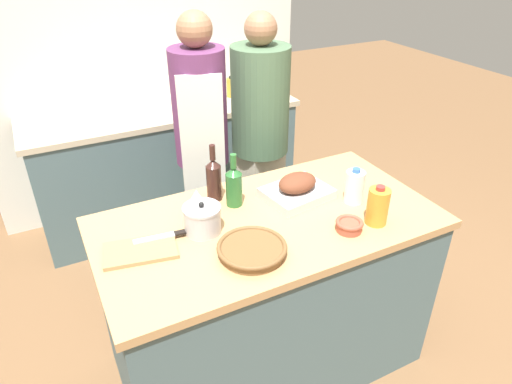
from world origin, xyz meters
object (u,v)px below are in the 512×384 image
wicker_basket (252,249)px  mixing_bowl (349,225)px  stock_pot (202,219)px  knife_chef (169,235)px  stand_mixer (186,91)px  person_cook_aproned (202,141)px  condiment_bottle_tall (231,87)px  wine_glass_left (197,197)px  cutting_board (140,251)px  person_cook_guest (260,133)px  roasting_pan (297,189)px  juice_jug (378,206)px  milk_jug (354,187)px  wine_bottle_dark (214,178)px  condiment_bottle_short (177,93)px  wine_bottle_green (234,185)px

wicker_basket → mixing_bowl: size_ratio=2.35×
stock_pot → knife_chef: stock_pot is taller
stand_mixer → person_cook_aproned: 0.64m
knife_chef → condiment_bottle_tall: 1.89m
wine_glass_left → cutting_board: bearing=-151.9°
wicker_basket → person_cook_guest: (0.61, 1.11, -0.04)m
roasting_pan → juice_jug: size_ratio=1.82×
milk_jug → cutting_board: bearing=176.0°
stock_pot → juice_jug: size_ratio=0.88×
milk_jug → person_cook_aproned: person_cook_aproned is taller
milk_jug → wine_bottle_dark: size_ratio=0.62×
juice_jug → wine_bottle_dark: (-0.57, 0.52, 0.03)m
mixing_bowl → condiment_bottle_tall: 1.92m
cutting_board → person_cook_guest: size_ratio=0.19×
wine_bottle_dark → wine_glass_left: 0.15m
stock_pot → person_cook_aproned: size_ratio=0.10×
mixing_bowl → wine_glass_left: wine_glass_left is taller
milk_jug → juice_jug: bearing=-96.5°
mixing_bowl → milk_jug: 0.26m
cutting_board → condiment_bottle_tall: 2.00m
mixing_bowl → person_cook_guest: (0.16, 1.15, -0.04)m
condiment_bottle_tall → condiment_bottle_short: size_ratio=1.22×
juice_jug → condiment_bottle_tall: juice_jug is taller
roasting_pan → stock_pot: size_ratio=2.07×
wicker_basket → person_cook_guest: person_cook_guest is taller
wine_bottle_green → person_cook_aproned: 0.73m
juice_jug → stand_mixer: stand_mixer is taller
stock_pot → wine_bottle_green: (0.21, 0.14, 0.04)m
wine_bottle_dark → wine_glass_left: size_ratio=2.28×
stock_pot → wine_glass_left: (0.03, 0.14, 0.03)m
condiment_bottle_short → person_cook_aproned: person_cook_aproned is taller
wine_glass_left → condiment_bottle_tall: condiment_bottle_tall is taller
mixing_bowl → condiment_bottle_short: 2.00m
wicker_basket → stock_pot: (-0.12, 0.25, 0.04)m
mixing_bowl → wine_bottle_dark: size_ratio=0.42×
wine_bottle_dark → wine_glass_left: (-0.12, -0.09, -0.02)m
person_cook_aproned → wine_glass_left: bearing=-94.8°
wine_bottle_dark → stand_mixer: bearing=76.4°
stock_pot → wine_glass_left: size_ratio=1.31×
cutting_board → condiment_bottle_tall: (1.15, 1.64, 0.06)m
cutting_board → stock_pot: size_ratio=1.94×
wicker_basket → stock_pot: size_ratio=1.73×
wine_bottle_green → wine_glass_left: wine_bottle_green is taller
roasting_pan → condiment_bottle_tall: size_ratio=2.11×
wicker_basket → cutting_board: wicker_basket is taller
wine_bottle_green → condiment_bottle_short: 1.59m
wine_bottle_green → stand_mixer: 1.35m
juice_jug → wine_bottle_green: size_ratio=0.71×
juice_jug → wine_glass_left: juice_jug is taller
stock_pot → mixing_bowl: 0.64m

